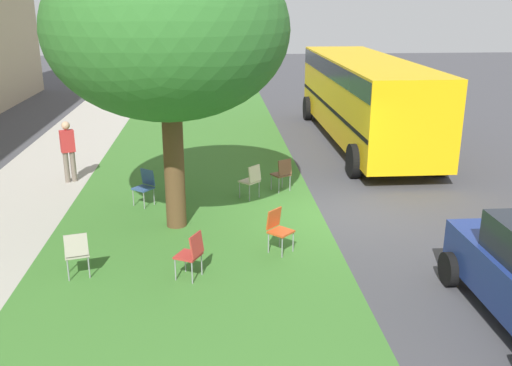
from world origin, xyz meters
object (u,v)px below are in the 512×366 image
at_px(street_tree, 168,31).
at_px(chair_0, 145,184).
at_px(chair_1, 77,251).
at_px(pedestrian_0, 68,149).
at_px(chair_4, 192,252).
at_px(school_bus, 364,92).
at_px(chair_3, 282,172).
at_px(chair_2, 278,227).
at_px(chair_5, 251,179).

xyz_separation_m(street_tree, chair_0, (1.41, 0.82, -3.69)).
bearing_deg(chair_1, pedestrian_0, 14.19).
relative_size(chair_0, chair_4, 1.00).
bearing_deg(pedestrian_0, chair_1, -165.81).
relative_size(school_bus, pedestrian_0, 6.15).
bearing_deg(chair_3, school_bus, -34.01).
bearing_deg(chair_1, chair_0, -12.06).
relative_size(chair_4, school_bus, 0.08).
distance_m(street_tree, school_bus, 9.73).
distance_m(chair_0, chair_1, 3.84).
bearing_deg(school_bus, street_tree, 140.08).
distance_m(chair_2, pedestrian_0, 7.16).
height_order(street_tree, pedestrian_0, street_tree).
bearing_deg(chair_4, chair_0, 17.54).
bearing_deg(chair_0, school_bus, -49.73).
xyz_separation_m(chair_1, chair_4, (-0.20, -2.05, 0.00)).
bearing_deg(chair_3, chair_2, 171.76).
height_order(street_tree, chair_3, street_tree).
distance_m(chair_0, pedestrian_0, 3.05).
bearing_deg(chair_1, school_bus, -38.70).
relative_size(chair_2, chair_3, 1.00).
distance_m(street_tree, chair_5, 4.42).
bearing_deg(chair_0, chair_3, -77.70).
height_order(chair_4, pedestrian_0, pedestrian_0).
distance_m(chair_0, chair_2, 4.13).
relative_size(chair_1, chair_3, 1.00).
bearing_deg(chair_3, chair_0, 102.30).
distance_m(chair_1, school_bus, 12.33).
bearing_deg(street_tree, chair_0, 30.40).
height_order(chair_0, pedestrian_0, pedestrian_0).
relative_size(street_tree, chair_0, 6.86).
xyz_separation_m(chair_5, school_bus, (5.57, -4.26, 1.24)).
relative_size(chair_2, school_bus, 0.08).
height_order(chair_0, school_bus, school_bus).
bearing_deg(school_bus, chair_0, 130.27).
xyz_separation_m(chair_2, school_bus, (8.75, -3.95, 1.24)).
xyz_separation_m(chair_2, chair_5, (3.17, 0.31, 0.00)).
distance_m(chair_1, chair_5, 5.26).
height_order(street_tree, school_bus, street_tree).
relative_size(chair_2, pedestrian_0, 0.52).
bearing_deg(school_bus, chair_4, 150.11).
height_order(chair_1, school_bus, school_bus).
bearing_deg(pedestrian_0, street_tree, -137.88).
xyz_separation_m(chair_3, chair_4, (-4.71, 2.20, 0.00)).
xyz_separation_m(chair_1, chair_3, (4.51, -4.25, 0.00)).
bearing_deg(pedestrian_0, chair_4, -149.51).
height_order(chair_4, chair_5, same).
relative_size(street_tree, chair_1, 6.86).
relative_size(street_tree, chair_2, 6.86).
bearing_deg(pedestrian_0, chair_5, -109.85).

